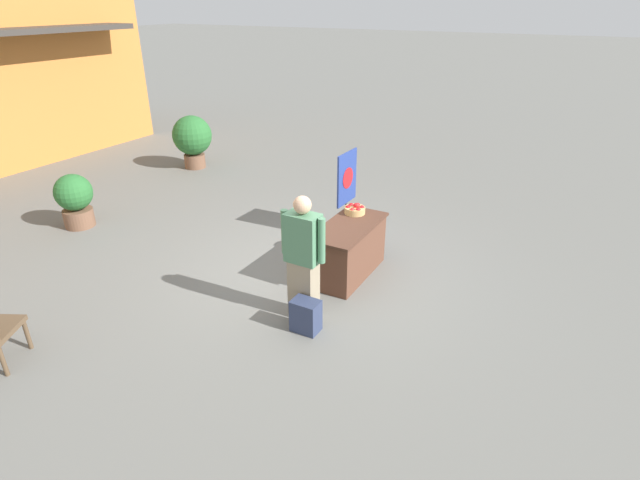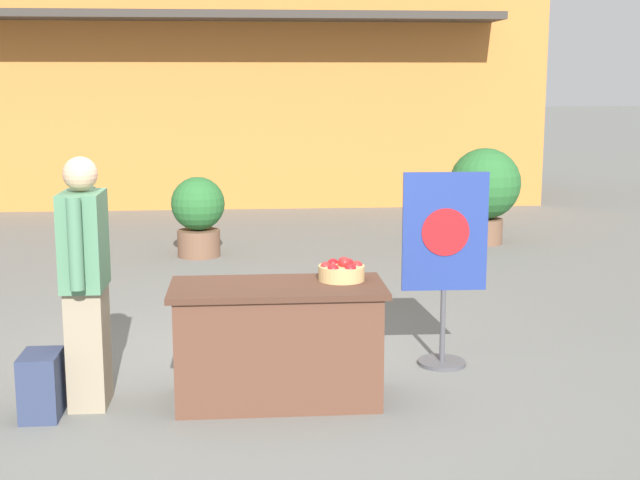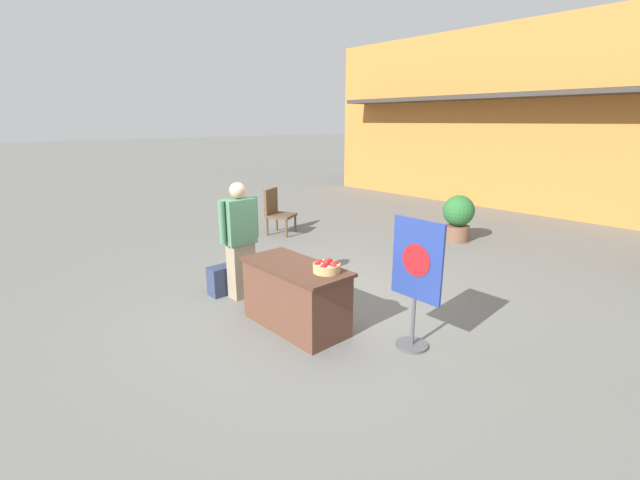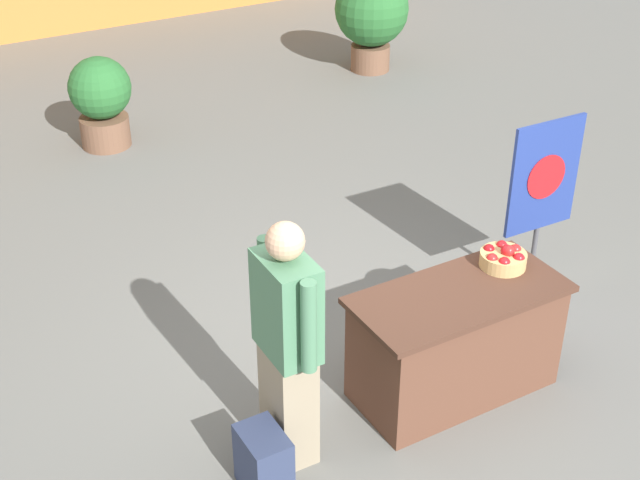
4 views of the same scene
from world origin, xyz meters
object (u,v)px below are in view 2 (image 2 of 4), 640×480
object	(u,v)px
display_table	(278,343)
poster_board	(444,259)
apple_basket	(342,271)
potted_plant_far_right	(485,188)
potted_plant_near_left	(198,213)
person_visitor	(85,281)
backpack	(42,385)

from	to	relation	value
display_table	poster_board	size ratio (longest dim) A/B	0.97
display_table	apple_basket	bearing A→B (deg)	13.79
display_table	poster_board	bearing A→B (deg)	27.24
apple_basket	potted_plant_far_right	xyz separation A→B (m)	(2.46, 5.43, -0.13)
potted_plant_near_left	apple_basket	bearing A→B (deg)	-76.10
display_table	potted_plant_near_left	world-z (taller)	potted_plant_near_left
potted_plant_near_left	person_visitor	bearing A→B (deg)	-95.39
backpack	potted_plant_near_left	world-z (taller)	potted_plant_near_left
potted_plant_far_right	potted_plant_near_left	world-z (taller)	potted_plant_far_right
potted_plant_near_left	display_table	bearing A→B (deg)	-81.20
person_visitor	poster_board	xyz separation A→B (m)	(2.50, 0.63, -0.02)
apple_basket	potted_plant_near_left	world-z (taller)	potted_plant_near_left
backpack	potted_plant_near_left	xyz separation A→B (m)	(0.74, 5.16, 0.32)
potted_plant_near_left	poster_board	bearing A→B (deg)	-64.90
poster_board	potted_plant_far_right	size ratio (longest dim) A/B	1.17
apple_basket	backpack	world-z (taller)	apple_basket
display_table	person_visitor	world-z (taller)	person_visitor
poster_board	potted_plant_far_right	distance (m)	5.15
potted_plant_near_left	potted_plant_far_right	bearing A→B (deg)	8.39
backpack	potted_plant_far_right	world-z (taller)	potted_plant_far_right
apple_basket	backpack	xyz separation A→B (m)	(-1.95, -0.28, -0.65)
poster_board	apple_basket	bearing A→B (deg)	-55.33
backpack	poster_board	distance (m)	2.96
display_table	person_visitor	distance (m)	1.32
display_table	potted_plant_near_left	xyz separation A→B (m)	(-0.77, 4.99, 0.13)
potted_plant_near_left	backpack	bearing A→B (deg)	-98.17
poster_board	potted_plant_near_left	xyz separation A→B (m)	(-2.03, 4.34, -0.29)
person_visitor	potted_plant_far_right	bearing A→B (deg)	53.86
display_table	potted_plant_far_right	distance (m)	6.25
apple_basket	potted_plant_near_left	size ratio (longest dim) A/B	0.32
apple_basket	potted_plant_far_right	world-z (taller)	potted_plant_far_right
person_visitor	poster_board	size ratio (longest dim) A/B	1.13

